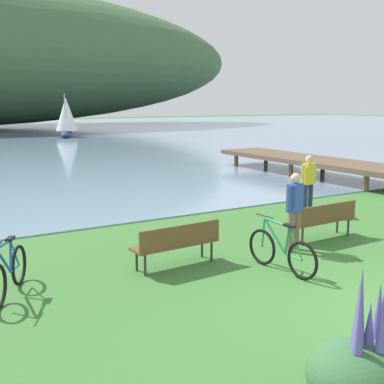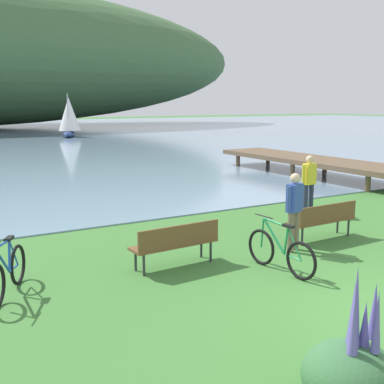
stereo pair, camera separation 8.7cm
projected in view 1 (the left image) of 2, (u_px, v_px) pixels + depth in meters
The scene contains 9 objects.
park_bench_near_camera at pixel (324, 218), 11.43m from camera, with size 1.81×0.53×0.88m.
park_bench_further_along at pixel (177, 242), 9.49m from camera, with size 1.82×0.58×0.88m.
bicycle_leaning_near_bench at pixel (9, 273), 8.08m from camera, with size 0.90×1.58×1.01m.
bicycle_beside_path at pixel (281, 251), 9.27m from camera, with size 0.21×1.77×1.01m.
person_at_shoreline at pixel (308, 181), 13.97m from camera, with size 0.61×0.27×1.71m.
person_on_the_grass at pixel (295, 207), 10.49m from camera, with size 0.58×0.34×1.71m.
echium_bush_closest_to_camera at pixel (356, 372), 5.11m from camera, with size 1.04×1.04×1.58m.
sailboat_nearest_to_shore at pixel (66, 117), 44.81m from camera, with size 2.67×3.43×3.95m.
pier_dock at pixel (308, 160), 21.45m from camera, with size 2.40×10.00×0.80m.
Camera 1 is at (-6.33, -4.35, 3.19)m, focal length 45.64 mm.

